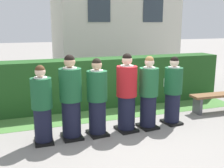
% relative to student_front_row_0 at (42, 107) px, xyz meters
% --- Properties ---
extents(ground_plane, '(60.00, 60.00, 0.00)m').
position_rel_student_front_row_0_xyz_m(ground_plane, '(1.42, 0.06, -0.72)').
color(ground_plane, gray).
extents(student_front_row_0, '(0.40, 0.44, 1.52)m').
position_rel_student_front_row_0_xyz_m(student_front_row_0, '(0.00, 0.00, 0.00)').
color(student_front_row_0, black).
rests_on(student_front_row_0, ground).
extents(student_front_row_1, '(0.44, 0.50, 1.69)m').
position_rel_student_front_row_0_xyz_m(student_front_row_1, '(0.56, 0.06, 0.08)').
color(student_front_row_1, black).
rests_on(student_front_row_1, ground).
extents(student_front_row_2, '(0.42, 0.53, 1.60)m').
position_rel_student_front_row_0_xyz_m(student_front_row_2, '(1.10, 0.04, 0.04)').
color(student_front_row_2, black).
rests_on(student_front_row_2, ground).
extents(student_in_red_blazer, '(0.43, 0.55, 1.67)m').
position_rel_student_front_row_0_xyz_m(student_in_red_blazer, '(1.75, 0.05, 0.07)').
color(student_in_red_blazer, black).
rests_on(student_in_red_blazer, ground).
extents(student_front_row_4, '(0.41, 0.52, 1.59)m').
position_rel_student_front_row_0_xyz_m(student_front_row_4, '(2.26, 0.05, 0.04)').
color(student_front_row_4, black).
rests_on(student_front_row_4, ground).
extents(student_front_row_5, '(0.40, 0.51, 1.55)m').
position_rel_student_front_row_0_xyz_m(student_front_row_5, '(2.90, 0.10, 0.02)').
color(student_front_row_5, black).
rests_on(student_front_row_5, ground).
extents(hedge, '(7.85, 0.70, 1.34)m').
position_rel_student_front_row_0_xyz_m(hedge, '(1.42, 1.98, -0.05)').
color(hedge, '#214C1E').
rests_on(hedge, ground).
extents(school_building_main, '(5.50, 3.64, 6.19)m').
position_rel_student_front_row_0_xyz_m(school_building_main, '(3.94, 7.09, 2.45)').
color(school_building_main, beige).
rests_on(school_building_main, ground).
extents(wooden_bench, '(1.41, 0.41, 0.48)m').
position_rel_student_front_row_0_xyz_m(wooden_bench, '(4.44, 0.47, -0.37)').
color(wooden_bench, brown).
rests_on(wooden_bench, ground).
extents(lawn_strip, '(7.85, 0.90, 0.01)m').
position_rel_student_front_row_0_xyz_m(lawn_strip, '(1.42, 1.18, -0.72)').
color(lawn_strip, '#477A38').
rests_on(lawn_strip, ground).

